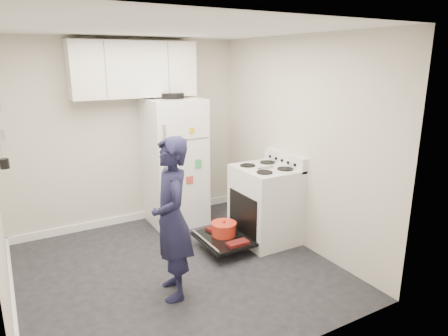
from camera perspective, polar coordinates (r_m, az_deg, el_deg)
room at (r=4.10m, az=-7.81°, el=0.77°), size 3.21×3.21×2.51m
electric_range at (r=5.02m, az=5.77°, el=-5.27°), size 0.66×0.76×1.10m
open_oven_door at (r=4.87m, az=-0.06°, el=-9.38°), size 0.55×0.70×0.23m
refrigerator at (r=5.49m, az=-7.02°, el=0.88°), size 0.72×0.74×1.80m
upper_cabinets at (r=5.34m, az=-12.72°, el=13.58°), size 1.60×0.33×0.70m
person at (r=3.79m, az=-7.46°, el=-7.24°), size 0.48×0.63×1.56m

